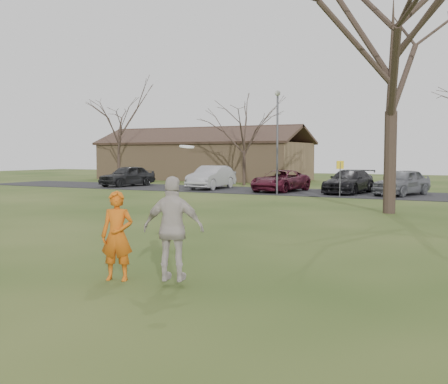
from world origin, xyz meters
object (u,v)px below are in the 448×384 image
(catching_play, at_px, (173,229))
(building, at_px, (203,160))
(car_3, at_px, (349,181))
(car_4, at_px, (402,182))
(lamp_post, at_px, (277,129))
(car_0, at_px, (127,176))
(car_2, at_px, (280,181))
(player_defender, at_px, (117,236))
(car_1, at_px, (211,177))
(big_tree, at_px, (393,42))

(catching_play, bearing_deg, building, 118.99)
(car_3, height_order, car_4, car_4)
(car_4, xyz_separation_m, catching_play, (-0.02, -24.71, 0.27))
(car_3, distance_m, lamp_post, 5.58)
(car_0, distance_m, lamp_post, 13.73)
(car_2, bearing_deg, lamp_post, -67.31)
(car_0, distance_m, car_4, 20.01)
(car_3, relative_size, catching_play, 2.00)
(car_0, relative_size, building, 0.22)
(player_defender, relative_size, car_4, 0.38)
(car_1, relative_size, catching_play, 1.96)
(car_4, bearing_deg, car_2, -160.07)
(player_defender, height_order, building, building)
(big_tree, bearing_deg, car_0, 154.91)
(car_2, distance_m, catching_play, 25.55)
(player_defender, height_order, car_2, player_defender)
(car_1, xyz_separation_m, car_3, (9.59, 0.21, -0.08))
(car_3, bearing_deg, catching_play, -77.02)
(player_defender, height_order, car_0, player_defender)
(car_0, relative_size, car_1, 0.95)
(car_0, relative_size, car_4, 1.02)
(player_defender, xyz_separation_m, car_3, (-1.88, 24.84, -0.10))
(lamp_post, distance_m, big_tree, 11.38)
(player_defender, relative_size, big_tree, 0.12)
(player_defender, height_order, catching_play, catching_play)
(catching_play, bearing_deg, player_defender, -177.73)
(car_2, xyz_separation_m, car_4, (7.54, 0.30, 0.08))
(building, bearing_deg, car_0, -86.28)
(car_3, bearing_deg, lamp_post, -138.44)
(car_2, relative_size, lamp_post, 0.79)
(car_4, bearing_deg, car_3, -163.78)
(lamp_post, bearing_deg, catching_play, -72.81)
(car_3, relative_size, big_tree, 0.36)
(car_2, distance_m, car_3, 4.40)
(player_defender, bearing_deg, car_3, 74.62)
(car_1, bearing_deg, catching_play, -65.79)
(car_1, relative_size, car_3, 0.98)
(car_4, bearing_deg, big_tree, -65.90)
(player_defender, bearing_deg, big_tree, 60.93)
(car_2, xyz_separation_m, big_tree, (8.68, -9.79, 6.27))
(car_1, bearing_deg, car_3, -1.94)
(car_0, bearing_deg, car_3, 10.34)
(car_0, xyz_separation_m, building, (-0.85, 13.10, 1.11))
(car_0, xyz_separation_m, catching_play, (19.99, -24.52, 0.25))
(building, xyz_separation_m, big_tree, (22.00, -23.00, 5.07))
(car_3, bearing_deg, car_4, 4.31)
(car_0, height_order, car_4, car_0)
(car_1, height_order, big_tree, big_tree)
(car_0, xyz_separation_m, car_1, (7.25, 0.06, 0.02))
(car_0, distance_m, building, 13.17)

